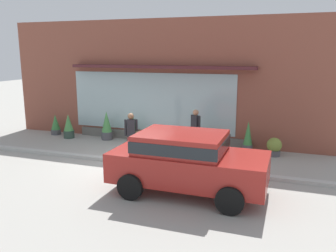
{
  "coord_description": "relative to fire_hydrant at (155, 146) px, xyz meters",
  "views": [
    {
      "loc": [
        5.0,
        -10.33,
        3.67
      ],
      "look_at": [
        0.96,
        1.2,
        1.07
      ],
      "focal_mm": 37.26,
      "sensor_mm": 36.0,
      "label": 1
    }
  ],
  "objects": [
    {
      "name": "ground_plane",
      "position": [
        -0.71,
        -0.59,
        -0.45
      ],
      "size": [
        60.0,
        60.0,
        0.0
      ],
      "primitive_type": "plane",
      "color": "#9E9B93"
    },
    {
      "name": "curb_strip",
      "position": [
        -0.71,
        -0.79,
        -0.39
      ],
      "size": [
        14.0,
        0.24,
        0.12
      ],
      "primitive_type": "cube",
      "color": "#B2B2AD",
      "rests_on": "ground_plane"
    },
    {
      "name": "storefront",
      "position": [
        -0.72,
        2.6,
        1.99
      ],
      "size": [
        14.0,
        0.81,
        4.99
      ],
      "color": "brown",
      "rests_on": "ground_plane"
    },
    {
      "name": "fire_hydrant",
      "position": [
        0.0,
        0.0,
        0.0
      ],
      "size": [
        0.41,
        0.37,
        0.89
      ],
      "color": "#B2B2B7",
      "rests_on": "ground_plane"
    },
    {
      "name": "pedestrian_with_handbag",
      "position": [
        -0.78,
        -0.25,
        0.48
      ],
      "size": [
        0.61,
        0.32,
        1.63
      ],
      "rotation": [
        0.0,
        0.0,
        0.39
      ],
      "color": "#8E333D",
      "rests_on": "ground_plane"
    },
    {
      "name": "pedestrian_passerby",
      "position": [
        1.11,
        1.19,
        0.5
      ],
      "size": [
        0.42,
        0.33,
        1.63
      ],
      "rotation": [
        0.0,
        0.0,
        5.72
      ],
      "color": "#9E9384",
      "rests_on": "ground_plane"
    },
    {
      "name": "parked_car_red",
      "position": [
        1.84,
        -2.5,
        0.47
      ],
      "size": [
        4.06,
        2.06,
        1.61
      ],
      "rotation": [
        0.0,
        0.0,
        -0.01
      ],
      "color": "maroon",
      "rests_on": "ground_plane"
    },
    {
      "name": "potted_plant_window_center",
      "position": [
        1.43,
        2.06,
        -0.07
      ],
      "size": [
        0.39,
        0.39,
        0.72
      ],
      "color": "#9E6042",
      "rests_on": "ground_plane"
    },
    {
      "name": "potted_plant_corner_tall",
      "position": [
        -1.74,
        1.87,
        0.16
      ],
      "size": [
        0.51,
        0.51,
        1.27
      ],
      "color": "#9E6042",
      "rests_on": "ground_plane"
    },
    {
      "name": "potted_plant_doorstep",
      "position": [
        -2.97,
        1.9,
        0.13
      ],
      "size": [
        0.48,
        0.48,
        1.22
      ],
      "color": "#4C4C51",
      "rests_on": "ground_plane"
    },
    {
      "name": "potted_plant_near_hydrant",
      "position": [
        3.9,
        1.76,
        -0.11
      ],
      "size": [
        0.53,
        0.53,
        0.67
      ],
      "color": "#4C4C51",
      "rests_on": "ground_plane"
    },
    {
      "name": "potted_plant_window_right",
      "position": [
        -4.68,
        1.61,
        0.05
      ],
      "size": [
        0.46,
        0.46,
        1.04
      ],
      "color": "#33473D",
      "rests_on": "ground_plane"
    },
    {
      "name": "potted_plant_low_front",
      "position": [
        -5.62,
        1.97,
        -0.01
      ],
      "size": [
        0.44,
        0.44,
        0.92
      ],
      "color": "#4C4C51",
      "rests_on": "ground_plane"
    },
    {
      "name": "potted_plant_trailing_edge",
      "position": [
        2.93,
        1.95,
        0.11
      ],
      "size": [
        0.37,
        0.37,
        1.18
      ],
      "color": "#4C4C51",
      "rests_on": "ground_plane"
    }
  ]
}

